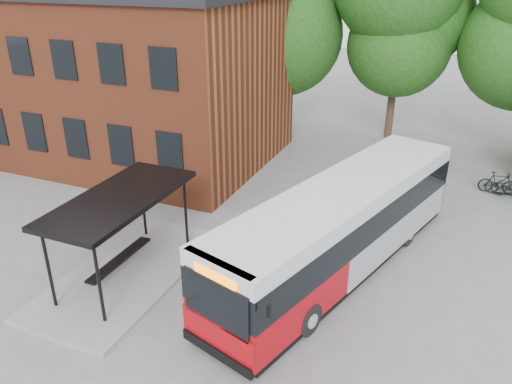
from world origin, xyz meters
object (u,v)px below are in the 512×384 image
at_px(bus_shelter, 124,236).
at_px(city_bus, 341,228).
at_px(bicycle_1, 498,183).
at_px(bicycle_0, 506,185).

xyz_separation_m(bus_shelter, city_bus, (6.32, 3.11, 0.06)).
distance_m(bus_shelter, bicycle_1, 16.44).
height_order(bus_shelter, bicycle_0, bus_shelter).
bearing_deg(city_bus, bus_shelter, -136.72).
xyz_separation_m(city_bus, bicycle_0, (5.36, 8.72, -1.07)).
relative_size(bus_shelter, bicycle_0, 4.15).
height_order(city_bus, bicycle_0, city_bus).
height_order(bicycle_0, bicycle_1, bicycle_1).
relative_size(city_bus, bicycle_0, 7.04).
bearing_deg(bicycle_0, bus_shelter, 127.49).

